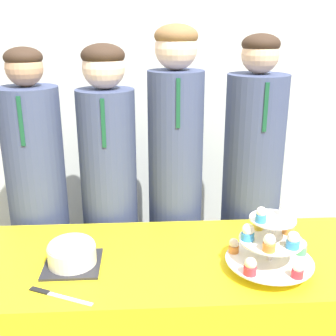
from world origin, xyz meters
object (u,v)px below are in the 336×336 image
(student_0, at_px, (40,212))
(student_1, at_px, (110,206))
(cake_knife, at_px, (50,294))
(student_3, at_px, (250,202))
(student_2, at_px, (175,196))
(round_cake, at_px, (72,252))
(cupcake_stand, at_px, (271,242))

(student_0, height_order, student_1, student_1)
(cake_knife, height_order, student_3, student_3)
(student_2, height_order, student_3, student_2)
(student_1, bearing_deg, round_cake, -101.19)
(cake_knife, bearing_deg, cupcake_stand, 32.27)
(student_1, distance_m, student_2, 0.33)
(student_3, bearing_deg, student_2, -180.00)
(round_cake, xyz_separation_m, student_1, (0.11, 0.54, -0.05))
(student_2, bearing_deg, cupcake_stand, -63.41)
(student_2, bearing_deg, round_cake, -129.22)
(student_2, distance_m, student_3, 0.39)
(cake_knife, xyz_separation_m, student_0, (-0.20, 0.72, -0.02))
(student_3, bearing_deg, student_0, -180.00)
(round_cake, relative_size, student_2, 0.13)
(round_cake, xyz_separation_m, student_3, (0.83, 0.54, -0.05))
(student_0, relative_size, student_3, 0.96)
(round_cake, relative_size, student_3, 0.14)
(cake_knife, bearing_deg, student_3, 64.14)
(round_cake, xyz_separation_m, cake_knife, (-0.05, -0.18, -0.06))
(cupcake_stand, bearing_deg, student_2, 116.59)
(cupcake_stand, xyz_separation_m, student_1, (-0.64, 0.61, -0.11))
(student_1, relative_size, student_2, 0.95)
(cake_knife, distance_m, student_0, 0.75)
(cupcake_stand, distance_m, student_2, 0.69)
(round_cake, bearing_deg, student_1, 78.81)
(cake_knife, relative_size, student_2, 0.14)
(student_2, bearing_deg, cake_knife, -124.08)
(student_2, xyz_separation_m, student_3, (0.39, 0.00, -0.04))
(round_cake, bearing_deg, student_0, 114.92)
(cake_knife, relative_size, cupcake_stand, 0.71)
(cupcake_stand, bearing_deg, student_0, 148.29)
(round_cake, height_order, student_3, student_3)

